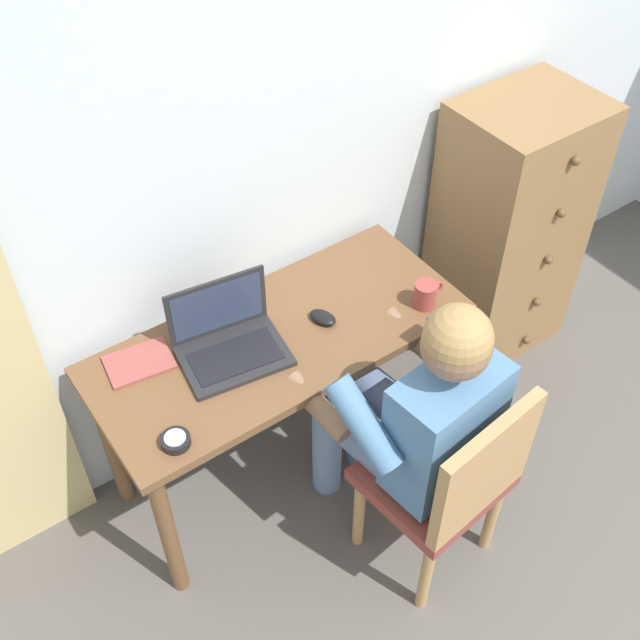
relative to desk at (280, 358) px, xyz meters
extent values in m
cube|color=silver|center=(0.38, 0.35, 0.63)|extent=(4.80, 0.05, 2.50)
cube|color=brown|center=(0.00, 0.00, 0.09)|extent=(1.29, 0.56, 0.03)
cylinder|color=brown|center=(-0.59, -0.22, -0.27)|extent=(0.06, 0.06, 0.70)
cylinder|color=brown|center=(0.59, -0.22, -0.27)|extent=(0.06, 0.06, 0.70)
cylinder|color=brown|center=(-0.59, 0.22, -0.27)|extent=(0.06, 0.06, 0.70)
cylinder|color=brown|center=(0.59, 0.22, -0.27)|extent=(0.06, 0.06, 0.70)
cube|color=olive|center=(1.18, 0.08, -0.04)|extent=(0.53, 0.42, 1.17)
sphere|color=brown|center=(1.18, -0.15, -0.50)|extent=(0.04, 0.04, 0.04)
sphere|color=brown|center=(1.18, -0.15, -0.27)|extent=(0.04, 0.04, 0.04)
sphere|color=brown|center=(1.18, -0.15, -0.04)|extent=(0.04, 0.04, 0.04)
sphere|color=brown|center=(1.18, -0.15, 0.20)|extent=(0.04, 0.04, 0.04)
sphere|color=brown|center=(1.18, -0.15, 0.43)|extent=(0.04, 0.04, 0.04)
cube|color=brown|center=(0.21, -0.58, -0.19)|extent=(0.46, 0.44, 0.05)
cube|color=tan|center=(0.23, -0.76, 0.05)|extent=(0.42, 0.09, 0.42)
cylinder|color=tan|center=(0.36, -0.41, -0.42)|extent=(0.04, 0.04, 0.41)
cylinder|color=tan|center=(0.02, -0.44, -0.42)|extent=(0.04, 0.04, 0.41)
cylinder|color=tan|center=(0.40, -0.72, -0.42)|extent=(0.04, 0.04, 0.41)
cylinder|color=tan|center=(0.06, -0.76, -0.42)|extent=(0.04, 0.04, 0.41)
cylinder|color=#6B84AD|center=(0.28, -0.36, -0.14)|extent=(0.18, 0.41, 0.14)
cylinder|color=#6B84AD|center=(0.10, -0.38, -0.14)|extent=(0.18, 0.41, 0.14)
cylinder|color=#6B84AD|center=(0.26, -0.16, -0.38)|extent=(0.11, 0.11, 0.48)
cylinder|color=#6B84AD|center=(0.08, -0.18, -0.38)|extent=(0.11, 0.11, 0.48)
cube|color=teal|center=(0.21, -0.59, 0.09)|extent=(0.38, 0.24, 0.46)
cylinder|color=teal|center=(0.42, -0.44, 0.17)|extent=(0.12, 0.31, 0.25)
cylinder|color=teal|center=(-0.02, -0.49, 0.17)|extent=(0.12, 0.31, 0.25)
cylinder|color=#846047|center=(0.40, -0.24, 0.06)|extent=(0.10, 0.27, 0.11)
cylinder|color=#846047|center=(-0.04, -0.29, 0.06)|extent=(0.10, 0.27, 0.11)
sphere|color=#846047|center=(0.21, -0.58, 0.45)|extent=(0.20, 0.20, 0.20)
sphere|color=#9E7A47|center=(0.21, -0.58, 0.48)|extent=(0.20, 0.20, 0.20)
cube|color=#232326|center=(-0.17, 0.00, 0.12)|extent=(0.37, 0.29, 0.02)
cube|color=black|center=(-0.17, -0.01, 0.13)|extent=(0.31, 0.19, 0.00)
cube|color=#232326|center=(-0.15, 0.12, 0.24)|extent=(0.34, 0.06, 0.22)
cube|color=#2D3851|center=(-0.15, 0.12, 0.24)|extent=(0.30, 0.05, 0.18)
ellipsoid|color=black|center=(0.16, -0.03, 0.13)|extent=(0.09, 0.11, 0.03)
cylinder|color=black|center=(-0.49, -0.19, 0.13)|extent=(0.09, 0.09, 0.03)
cylinder|color=silver|center=(-0.49, -0.19, 0.14)|extent=(0.06, 0.06, 0.00)
cube|color=#994742|center=(-0.44, 0.16, 0.12)|extent=(0.23, 0.18, 0.01)
cylinder|color=#9E3D38|center=(0.50, -0.17, 0.16)|extent=(0.08, 0.08, 0.09)
torus|color=#9E3D38|center=(0.55, -0.17, 0.16)|extent=(0.06, 0.01, 0.06)
camera|label=1|loc=(-0.93, -1.56, 2.02)|focal=44.17mm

